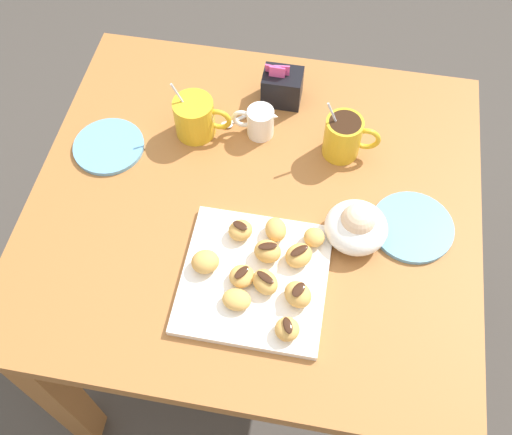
{
  "coord_description": "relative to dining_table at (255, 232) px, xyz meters",
  "views": [
    {
      "loc": [
        0.13,
        -0.69,
        1.8
      ],
      "look_at": [
        0.01,
        -0.06,
        0.77
      ],
      "focal_mm": 41.9,
      "sensor_mm": 36.0,
      "label": 1
    }
  ],
  "objects": [
    {
      "name": "beignet_7",
      "position": [
        0.05,
        -0.14,
        0.17
      ],
      "size": [
        0.06,
        0.06,
        0.04
      ],
      "primitive_type": "ellipsoid",
      "rotation": [
        0.0,
        0.0,
        2.97
      ],
      "color": "#DBA351",
      "rests_on": "pastry_plate_square"
    },
    {
      "name": "beignet_5",
      "position": [
        0.14,
        -0.09,
        0.17
      ],
      "size": [
        0.06,
        0.06,
        0.03
      ],
      "primitive_type": "ellipsoid",
      "rotation": [
        0.0,
        0.0,
        5.79
      ],
      "color": "#DBA351",
      "rests_on": "pastry_plate_square"
    },
    {
      "name": "dining_table",
      "position": [
        0.0,
        0.0,
        0.0
      ],
      "size": [
        0.95,
        0.88,
        0.75
      ],
      "color": "#A36633",
      "rests_on": "ground_plane"
    },
    {
      "name": "ice_cream_bowl",
      "position": [
        0.22,
        -0.05,
        0.18
      ],
      "size": [
        0.13,
        0.13,
        0.09
      ],
      "color": "white",
      "rests_on": "dining_table"
    },
    {
      "name": "chocolate_drizzle_10",
      "position": [
        0.01,
        -0.2,
        0.18
      ],
      "size": [
        0.03,
        0.04,
        0.0
      ],
      "primitive_type": "ellipsoid",
      "rotation": [
        0.0,
        0.0,
        4.13
      ],
      "color": "#381E11",
      "rests_on": "beignet_10"
    },
    {
      "name": "pastry_plate_square",
      "position": [
        0.03,
        -0.19,
        0.14
      ],
      "size": [
        0.28,
        0.28,
        0.02
      ],
      "primitive_type": "cube",
      "color": "white",
      "rests_on": "dining_table"
    },
    {
      "name": "saucer_sky_right",
      "position": [
        -0.35,
        0.08,
        0.14
      ],
      "size": [
        0.16,
        0.16,
        0.01
      ],
      "primitive_type": "cylinder",
      "color": "#66A8DB",
      "rests_on": "dining_table"
    },
    {
      "name": "beignet_8",
      "position": [
        0.06,
        -0.2,
        0.17
      ],
      "size": [
        0.07,
        0.07,
        0.04
      ],
      "primitive_type": "ellipsoid",
      "rotation": [
        0.0,
        0.0,
        5.49
      ],
      "color": "#DBA351",
      "rests_on": "pastry_plate_square"
    },
    {
      "name": "chocolate_drizzle_6",
      "position": [
        0.12,
        -0.22,
        0.19
      ],
      "size": [
        0.03,
        0.04,
        0.0
      ],
      "primitive_type": "ellipsoid",
      "rotation": [
        0.0,
        0.0,
        1.13
      ],
      "color": "#381E11",
      "rests_on": "beignet_6"
    },
    {
      "name": "ground_plane",
      "position": [
        0.0,
        0.0,
        -0.61
      ],
      "size": [
        8.0,
        8.0,
        0.0
      ],
      "primitive_type": "plane",
      "color": "#423D38"
    },
    {
      "name": "beignet_2",
      "position": [
        0.01,
        -0.25,
        0.17
      ],
      "size": [
        0.06,
        0.05,
        0.03
      ],
      "primitive_type": "ellipsoid",
      "rotation": [
        0.0,
        0.0,
        3.08
      ],
      "color": "#DBA351",
      "rests_on": "pastry_plate_square"
    },
    {
      "name": "chocolate_drizzle_9",
      "position": [
        0.11,
        -0.13,
        0.19
      ],
      "size": [
        0.04,
        0.04,
        0.0
      ],
      "primitive_type": "ellipsoid",
      "rotation": [
        0.0,
        0.0,
        3.87
      ],
      "color": "#381E11",
      "rests_on": "beignet_9"
    },
    {
      "name": "chocolate_drizzle_4",
      "position": [
        -0.01,
        -0.1,
        0.19
      ],
      "size": [
        0.04,
        0.03,
        0.0
      ],
      "primitive_type": "ellipsoid",
      "rotation": [
        0.0,
        0.0,
        2.76
      ],
      "color": "#381E11",
      "rests_on": "beignet_4"
    },
    {
      "name": "loose_spoon_near_saucer",
      "position": [
        -0.06,
        0.22,
        0.14
      ],
      "size": [
        0.13,
        0.12,
        0.01
      ],
      "color": "silver",
      "rests_on": "dining_table"
    },
    {
      "name": "saucer_sky_left",
      "position": [
        0.33,
        -0.01,
        0.14
      ],
      "size": [
        0.17,
        0.17,
        0.01
      ],
      "primitive_type": "cylinder",
      "color": "#66A8DB",
      "rests_on": "dining_table"
    },
    {
      "name": "beignet_0",
      "position": [
        0.11,
        -0.29,
        0.17
      ],
      "size": [
        0.05,
        0.05,
        0.03
      ],
      "primitive_type": "ellipsoid",
      "rotation": [
        0.0,
        0.0,
        1.63
      ],
      "color": "#DBA351",
      "rests_on": "pastry_plate_square"
    },
    {
      "name": "chocolate_drizzle_7",
      "position": [
        0.05,
        -0.14,
        0.19
      ],
      "size": [
        0.04,
        0.03,
        0.0
      ],
      "primitive_type": "ellipsoid",
      "rotation": [
        0.0,
        0.0,
        3.43
      ],
      "color": "#381E11",
      "rests_on": "beignet_7"
    },
    {
      "name": "chocolate_drizzle_0",
      "position": [
        0.11,
        -0.29,
        0.19
      ],
      "size": [
        0.03,
        0.04,
        0.0
      ],
      "primitive_type": "ellipsoid",
      "rotation": [
        0.0,
        0.0,
        1.98
      ],
      "color": "#381E11",
      "rests_on": "beignet_0"
    },
    {
      "name": "beignet_6",
      "position": [
        0.12,
        -0.22,
        0.17
      ],
      "size": [
        0.07,
        0.07,
        0.04
      ],
      "primitive_type": "ellipsoid",
      "rotation": [
        0.0,
        0.0,
        0.8
      ],
      "color": "#DBA351",
      "rests_on": "pastry_plate_square"
    },
    {
      "name": "beignet_9",
      "position": [
        0.11,
        -0.13,
        0.17
      ],
      "size": [
        0.07,
        0.07,
        0.04
      ],
      "primitive_type": "ellipsoid",
      "rotation": [
        0.0,
        0.0,
        4.03
      ],
      "color": "#DBA351",
      "rests_on": "pastry_plate_square"
    },
    {
      "name": "cream_pitcher_white",
      "position": [
        -0.02,
        0.18,
        0.18
      ],
      "size": [
        0.1,
        0.06,
        0.07
      ],
      "color": "white",
      "rests_on": "dining_table"
    },
    {
      "name": "beignet_1",
      "position": [
        -0.06,
        -0.18,
        0.17
      ],
      "size": [
        0.07,
        0.07,
        0.04
      ],
      "primitive_type": "ellipsoid",
      "rotation": [
        0.0,
        0.0,
        5.09
      ],
      "color": "#DBA351",
      "rests_on": "pastry_plate_square"
    },
    {
      "name": "beignet_4",
      "position": [
        -0.01,
        -0.1,
        0.17
      ],
      "size": [
        0.07,
        0.07,
        0.03
      ],
      "primitive_type": "ellipsoid",
      "rotation": [
        0.0,
        0.0,
        2.34
      ],
      "color": "#DBA351",
      "rests_on": "pastry_plate_square"
    },
    {
      "name": "beignet_3",
      "position": [
        0.06,
        -0.09,
        0.17
      ],
      "size": [
        0.06,
        0.06,
        0.04
      ],
      "primitive_type": "ellipsoid",
      "rotation": [
        0.0,
        0.0,
        3.48
      ],
      "color": "#DBA351",
      "rests_on": "pastry_plate_square"
    },
    {
      "name": "sugar_caddy",
      "position": [
        0.01,
        0.29,
        0.18
      ],
      "size": [
        0.09,
        0.07,
        0.11
      ],
      "color": "black",
      "rests_on": "dining_table"
    },
    {
      "name": "coffee_mug_mustard_right",
      "position": [
        0.17,
        0.16,
        0.19
      ],
      "size": [
        0.13,
        0.08,
        0.15
      ],
      "color": "gold",
      "rests_on": "dining_table"
    },
    {
      "name": "chocolate_drizzle_8",
      "position": [
        0.06,
        -0.2,
        0.19
      ],
      "size": [
        0.04,
        0.03,
        0.0
      ],
      "primitive_type": "ellipsoid",
      "rotation": [
        0.0,
        0.0,
        5.77
      ],
      "color": "#381E11",
      "rests_on": "beignet_8"
    },
    {
      "name": "beignet_10",
      "position": [
        0.01,
        -0.2,
        0.17
      ],
      "size": [
        0.07,
        0.07,
        0.03
      ],
      "primitive_type": "ellipsoid",
      "rotation": [
        0.0,
        0.0,
        4.06
      ],
      "color": "#DBA351",
      "rests_on": "pastry_plate_square"
    },
    {
      "name": "coffee_mug_mustard_left",
      "position": [
        -0.16,
        0.16,
        0.19
      ],
      "size": [
        0.13,
        0.09,
        0.14
      ],
      "color": "gold",
      "rests_on": "dining_table"
    }
  ]
}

